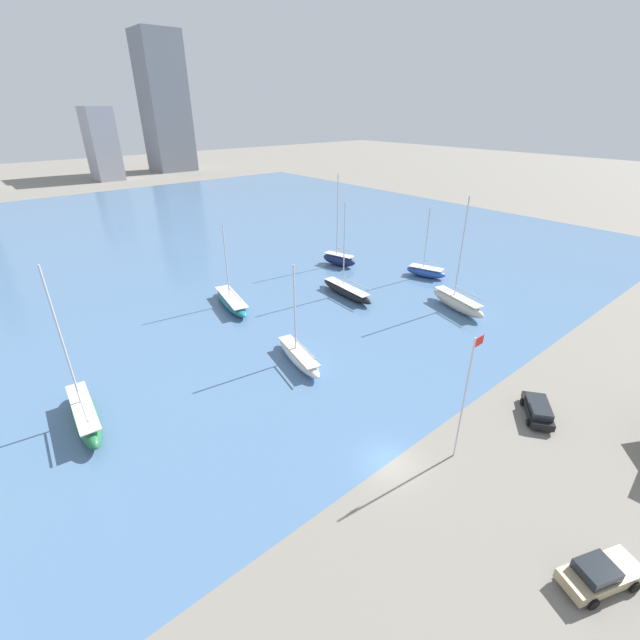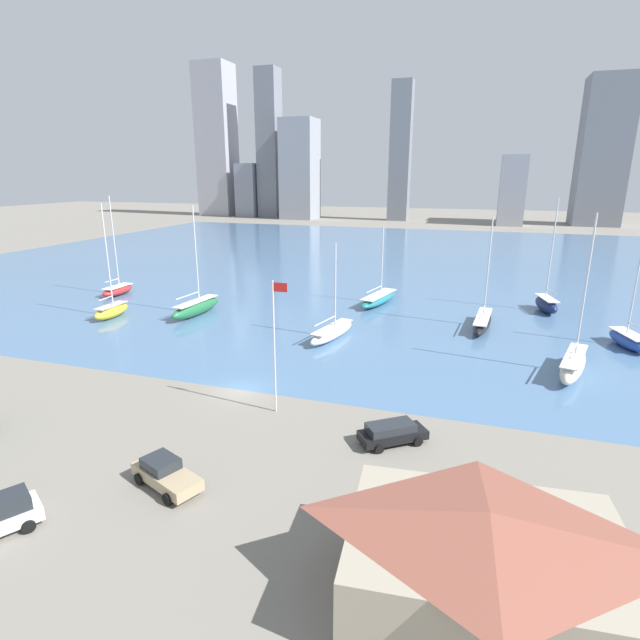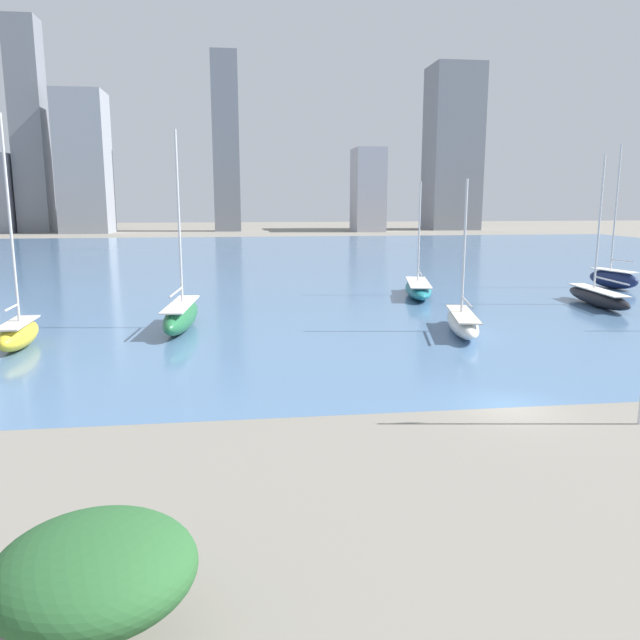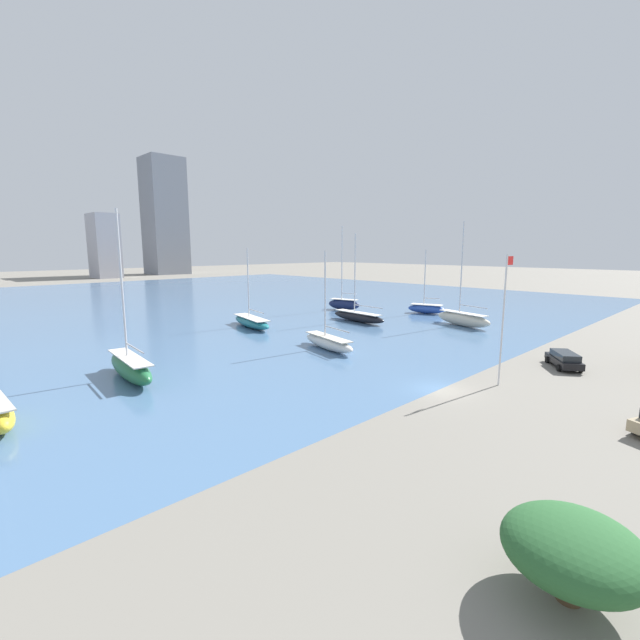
{
  "view_description": "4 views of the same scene",
  "coord_description": "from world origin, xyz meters",
  "views": [
    {
      "loc": [
        -20.25,
        -15.51,
        25.09
      ],
      "look_at": [
        7.92,
        17.71,
        3.2
      ],
      "focal_mm": 24.0,
      "sensor_mm": 36.0,
      "label": 1
    },
    {
      "loc": [
        19.29,
        -36.47,
        18.43
      ],
      "look_at": [
        3.54,
        11.84,
        3.49
      ],
      "focal_mm": 28.0,
      "sensor_mm": 36.0,
      "label": 2
    },
    {
      "loc": [
        -12.54,
        -26.44,
        9.56
      ],
      "look_at": [
        -7.93,
        8.18,
        2.82
      ],
      "focal_mm": 35.0,
      "sensor_mm": 36.0,
      "label": 3
    },
    {
      "loc": [
        -29.92,
        -17.05,
        11.17
      ],
      "look_at": [
        0.1,
        13.94,
        4.03
      ],
      "focal_mm": 24.0,
      "sensor_mm": 36.0,
      "label": 4
    }
  ],
  "objects": [
    {
      "name": "parked_wagon_black",
      "position": [
        14.35,
        -4.85,
        0.84
      ],
      "size": [
        4.97,
        4.36,
        1.55
      ],
      "rotation": [
        0.0,
        0.0,
        -0.93
      ],
      "color": "black",
      "rests_on": "ground_plane"
    },
    {
      "name": "sailboat_blue",
      "position": [
        35.49,
        23.48,
        0.91
      ],
      "size": [
        4.15,
        6.9,
        11.15
      ],
      "rotation": [
        0.0,
        0.0,
        0.31
      ],
      "color": "#284CA8",
      "rests_on": "harbor_water"
    },
    {
      "name": "sailboat_black",
      "position": [
        20.11,
        26.08,
        0.87
      ],
      "size": [
        2.76,
        10.88,
        13.56
      ],
      "rotation": [
        0.0,
        0.0,
        -0.08
      ],
      "color": "black",
      "rests_on": "harbor_water"
    },
    {
      "name": "yard_shrub",
      "position": [
        -15.71,
        -13.92,
        1.8
      ],
      "size": [
        4.34,
        4.34,
        2.81
      ],
      "color": "#4C3823",
      "rests_on": "ground_plane"
    },
    {
      "name": "sailboat_navy",
      "position": [
        28.38,
        36.72,
        1.17
      ],
      "size": [
        3.48,
        6.73,
        15.35
      ],
      "rotation": [
        0.0,
        0.0,
        0.25
      ],
      "color": "#19234C",
      "rests_on": "harbor_water"
    },
    {
      "name": "sailboat_cream",
      "position": [
        28.45,
        12.92,
        1.11
      ],
      "size": [
        4.32,
        9.9,
        15.14
      ],
      "rotation": [
        0.0,
        0.0,
        -0.26
      ],
      "color": "beige",
      "rests_on": "harbor_water"
    },
    {
      "name": "sailboat_teal",
      "position": [
        5.45,
        33.79,
        0.81
      ],
      "size": [
        4.72,
        11.17,
        11.34
      ],
      "rotation": [
        0.0,
        0.0,
        -0.21
      ],
      "color": "#1E757F",
      "rests_on": "harbor_water"
    },
    {
      "name": "harbor_water",
      "position": [
        0.0,
        70.0,
        0.0
      ],
      "size": [
        180.0,
        140.0,
        0.0
      ],
      "color": "#4C7099",
      "rests_on": "ground_plane"
    },
    {
      "name": "sailboat_white",
      "position": [
        3.59,
        16.19,
        0.84
      ],
      "size": [
        3.81,
        9.37,
        11.03
      ],
      "rotation": [
        0.0,
        0.0,
        -0.22
      ],
      "color": "white",
      "rests_on": "harbor_water"
    },
    {
      "name": "flag_pole",
      "position": [
        4.64,
        -2.81,
        5.87
      ],
      "size": [
        1.24,
        0.14,
        10.78
      ],
      "color": "silver",
      "rests_on": "ground_plane"
    },
    {
      "name": "ground_plane",
      "position": [
        0.0,
        0.0,
        0.0
      ],
      "size": [
        500.0,
        500.0,
        0.0
      ],
      "primitive_type": "plane",
      "color": "gray"
    },
    {
      "name": "sailboat_green",
      "position": [
        -16.78,
        20.2,
        1.1
      ],
      "size": [
        2.81,
        10.05,
        14.55
      ],
      "rotation": [
        0.0,
        0.0,
        -0.09
      ],
      "color": "#236B3D",
      "rests_on": "harbor_water"
    }
  ]
}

